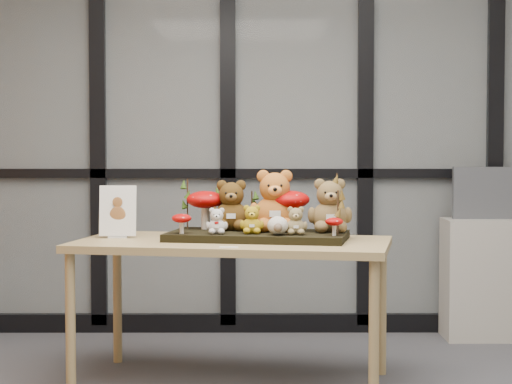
{
  "coord_description": "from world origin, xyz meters",
  "views": [
    {
      "loc": [
        -0.28,
        -3.6,
        1.25
      ],
      "look_at": [
        -0.27,
        1.1,
        1.0
      ],
      "focal_mm": 65.0,
      "sensor_mm": 36.0,
      "label": 1
    }
  ],
  "objects_px": {
    "mushroom_back_left": "(205,208)",
    "cabinet": "(489,279)",
    "bear_tan_back": "(330,203)",
    "bear_small_yellow": "(252,218)",
    "plush_cream_hedgehog": "(278,225)",
    "display_table": "(233,253)",
    "bear_white_bow": "(217,220)",
    "bear_pooh_yellow": "(275,197)",
    "diorama_tray": "(258,236)",
    "bear_beige_small": "(296,219)",
    "bear_brown_medium": "(231,203)",
    "mushroom_front_left": "(182,223)",
    "mushroom_front_right": "(334,226)",
    "sign_holder": "(118,214)",
    "monitor": "(489,193)",
    "mushroom_back_right": "(290,209)"
  },
  "relations": [
    {
      "from": "mushroom_back_left",
      "to": "cabinet",
      "type": "height_order",
      "value": "mushroom_back_left"
    },
    {
      "from": "bear_tan_back",
      "to": "bear_small_yellow",
      "type": "relative_size",
      "value": 1.89
    },
    {
      "from": "plush_cream_hedgehog",
      "to": "mushroom_back_left",
      "type": "height_order",
      "value": "mushroom_back_left"
    },
    {
      "from": "display_table",
      "to": "bear_white_bow",
      "type": "xyz_separation_m",
      "value": [
        -0.08,
        -0.06,
        0.18
      ]
    },
    {
      "from": "bear_pooh_yellow",
      "to": "diorama_tray",
      "type": "bearing_deg",
      "value": -130.81
    },
    {
      "from": "bear_beige_small",
      "to": "bear_brown_medium",
      "type": "bearing_deg",
      "value": 153.86
    },
    {
      "from": "diorama_tray",
      "to": "mushroom_back_left",
      "type": "xyz_separation_m",
      "value": [
        -0.28,
        0.17,
        0.13
      ]
    },
    {
      "from": "bear_pooh_yellow",
      "to": "mushroom_front_left",
      "type": "xyz_separation_m",
      "value": [
        -0.48,
        -0.15,
        -0.12
      ]
    },
    {
      "from": "bear_pooh_yellow",
      "to": "cabinet",
      "type": "bearing_deg",
      "value": 46.95
    },
    {
      "from": "bear_pooh_yellow",
      "to": "plush_cream_hedgehog",
      "type": "bearing_deg",
      "value": -76.4
    },
    {
      "from": "display_table",
      "to": "diorama_tray",
      "type": "bearing_deg",
      "value": 26.57
    },
    {
      "from": "bear_white_bow",
      "to": "plush_cream_hedgehog",
      "type": "relative_size",
      "value": 1.4
    },
    {
      "from": "mushroom_front_right",
      "to": "sign_holder",
      "type": "relative_size",
      "value": 0.36
    },
    {
      "from": "bear_tan_back",
      "to": "cabinet",
      "type": "bearing_deg",
      "value": 54.94
    },
    {
      "from": "bear_tan_back",
      "to": "bear_brown_medium",
      "type": "bearing_deg",
      "value": 179.7
    },
    {
      "from": "display_table",
      "to": "bear_small_yellow",
      "type": "xyz_separation_m",
      "value": [
        0.1,
        -0.05,
        0.19
      ]
    },
    {
      "from": "bear_small_yellow",
      "to": "monitor",
      "type": "bearing_deg",
      "value": 49.02
    },
    {
      "from": "mushroom_back_right",
      "to": "display_table",
      "type": "bearing_deg",
      "value": -158.44
    },
    {
      "from": "sign_holder",
      "to": "bear_brown_medium",
      "type": "bearing_deg",
      "value": 0.4
    },
    {
      "from": "mushroom_back_left",
      "to": "monitor",
      "type": "distance_m",
      "value": 1.99
    },
    {
      "from": "bear_white_bow",
      "to": "mushroom_front_right",
      "type": "relative_size",
      "value": 1.46
    },
    {
      "from": "bear_white_bow",
      "to": "mushroom_back_right",
      "type": "bearing_deg",
      "value": 35.72
    },
    {
      "from": "mushroom_back_right",
      "to": "monitor",
      "type": "xyz_separation_m",
      "value": [
        1.31,
        1.02,
        0.03
      ]
    },
    {
      "from": "diorama_tray",
      "to": "plush_cream_hedgehog",
      "type": "xyz_separation_m",
      "value": [
        0.1,
        -0.16,
        0.07
      ]
    },
    {
      "from": "diorama_tray",
      "to": "mushroom_back_right",
      "type": "distance_m",
      "value": 0.23
    },
    {
      "from": "bear_pooh_yellow",
      "to": "bear_small_yellow",
      "type": "bearing_deg",
      "value": -116.84
    },
    {
      "from": "mushroom_front_left",
      "to": "bear_tan_back",
      "type": "bearing_deg",
      "value": 7.07
    },
    {
      "from": "plush_cream_hedgehog",
      "to": "display_table",
      "type": "bearing_deg",
      "value": 163.27
    },
    {
      "from": "mushroom_front_left",
      "to": "bear_brown_medium",
      "type": "bearing_deg",
      "value": 38.27
    },
    {
      "from": "plush_cream_hedgehog",
      "to": "mushroom_front_left",
      "type": "distance_m",
      "value": 0.49
    },
    {
      "from": "sign_holder",
      "to": "bear_beige_small",
      "type": "bearing_deg",
      "value": -15.13
    },
    {
      "from": "bear_tan_back",
      "to": "mushroom_front_left",
      "type": "relative_size",
      "value": 2.72
    },
    {
      "from": "bear_tan_back",
      "to": "sign_holder",
      "type": "height_order",
      "value": "bear_tan_back"
    },
    {
      "from": "mushroom_front_right",
      "to": "plush_cream_hedgehog",
      "type": "bearing_deg",
      "value": 173.64
    },
    {
      "from": "diorama_tray",
      "to": "bear_tan_back",
      "type": "bearing_deg",
      "value": 12.9
    },
    {
      "from": "plush_cream_hedgehog",
      "to": "mushroom_back_right",
      "type": "bearing_deg",
      "value": 84.63
    },
    {
      "from": "mushroom_back_left",
      "to": "sign_holder",
      "type": "distance_m",
      "value": 0.47
    },
    {
      "from": "display_table",
      "to": "bear_brown_medium",
      "type": "xyz_separation_m",
      "value": [
        -0.01,
        0.15,
        0.25
      ]
    },
    {
      "from": "mushroom_front_right",
      "to": "sign_holder",
      "type": "distance_m",
      "value": 1.16
    },
    {
      "from": "display_table",
      "to": "bear_beige_small",
      "type": "distance_m",
      "value": 0.38
    },
    {
      "from": "mushroom_back_left",
      "to": "bear_small_yellow",
      "type": "bearing_deg",
      "value": -45.48
    },
    {
      "from": "bear_small_yellow",
      "to": "sign_holder",
      "type": "distance_m",
      "value": 0.73
    },
    {
      "from": "display_table",
      "to": "bear_pooh_yellow",
      "type": "height_order",
      "value": "bear_pooh_yellow"
    },
    {
      "from": "bear_brown_medium",
      "to": "bear_white_bow",
      "type": "height_order",
      "value": "bear_brown_medium"
    },
    {
      "from": "bear_pooh_yellow",
      "to": "sign_holder",
      "type": "distance_m",
      "value": 0.83
    },
    {
      "from": "mushroom_front_left",
      "to": "cabinet",
      "type": "distance_m",
      "value": 2.25
    },
    {
      "from": "cabinet",
      "to": "bear_brown_medium",
      "type": "bearing_deg",
      "value": -149.11
    },
    {
      "from": "diorama_tray",
      "to": "mushroom_front_right",
      "type": "distance_m",
      "value": 0.43
    },
    {
      "from": "display_table",
      "to": "plush_cream_hedgehog",
      "type": "xyz_separation_m",
      "value": [
        0.23,
        -0.12,
        0.16
      ]
    },
    {
      "from": "sign_holder",
      "to": "display_table",
      "type": "bearing_deg",
      "value": -13.58
    }
  ]
}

